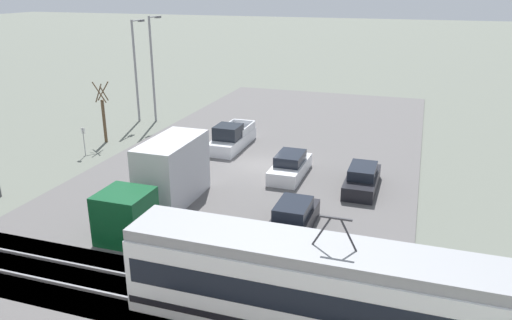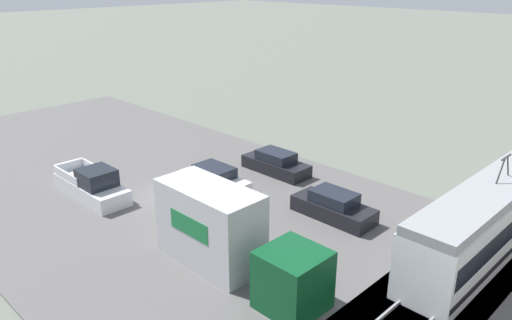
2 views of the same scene
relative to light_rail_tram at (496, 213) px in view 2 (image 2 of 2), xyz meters
name	(u,v)px [view 2 (image 2 of 2)]	position (x,y,z in m)	size (l,w,h in m)	color
ground_plane	(169,197)	(7.86, -15.67, -1.72)	(320.00, 320.00, 0.00)	#60665B
road_surface	(169,197)	(7.86, -15.67, -1.68)	(21.19, 51.11, 0.08)	#565454
rail_bed	(411,317)	(7.86, 0.00, -1.67)	(58.97, 4.40, 0.22)	#5B5954
light_rail_tram	(496,213)	(0.00, 0.00, 0.00)	(14.99, 2.56, 4.50)	white
box_truck	(228,236)	(10.63, -7.37, 0.04)	(2.38, 8.63, 3.64)	#0C4723
pickup_truck	(92,185)	(11.03, -18.79, -0.92)	(1.97, 5.68, 1.90)	silver
sedan_car_0	(276,164)	(0.59, -13.76, -1.04)	(1.80, 4.74, 1.45)	black
sedan_car_1	(215,180)	(5.30, -14.48, -1.01)	(1.87, 4.66, 1.51)	silver
sedan_car_2	(333,207)	(3.21, -7.14, -1.02)	(1.84, 4.57, 1.49)	black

